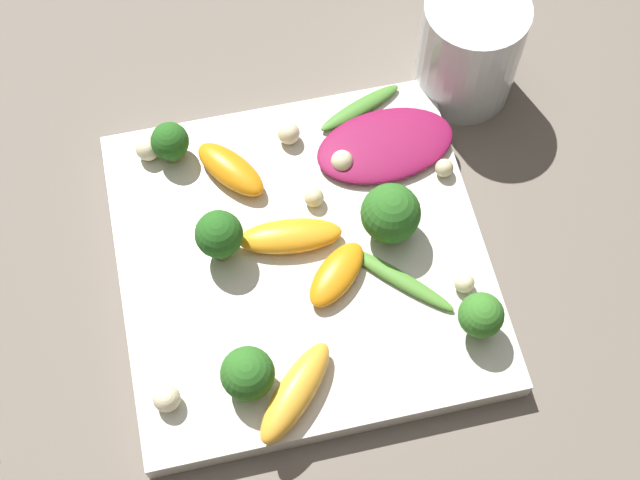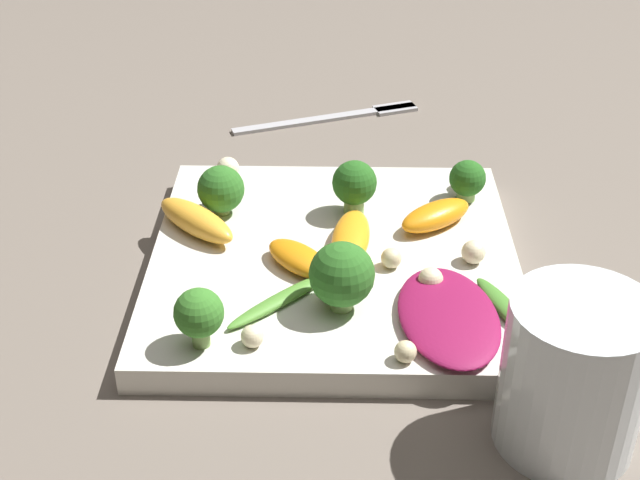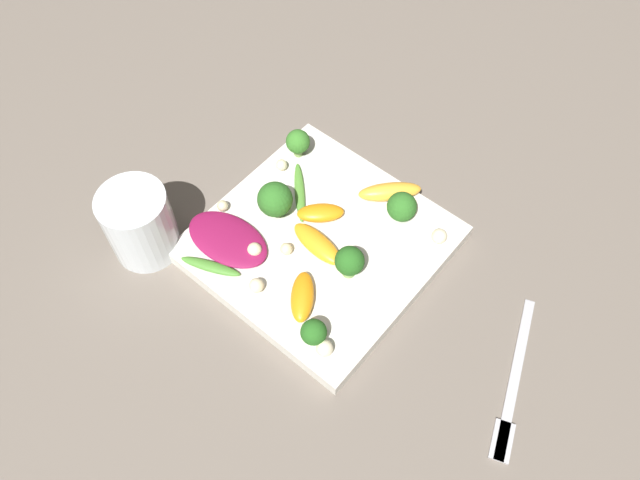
# 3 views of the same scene
# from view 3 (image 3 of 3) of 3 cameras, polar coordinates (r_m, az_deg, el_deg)

# --- Properties ---
(ground_plane) EXTENTS (2.40, 2.40, 0.00)m
(ground_plane) POSITION_cam_3_polar(r_m,az_deg,el_deg) (0.77, -0.00, -0.66)
(ground_plane) COLOR #6B6056
(plate) EXTENTS (0.27, 0.27, 0.02)m
(plate) POSITION_cam_3_polar(r_m,az_deg,el_deg) (0.76, -0.00, -0.26)
(plate) COLOR silver
(plate) RESTS_ON ground_plane
(drinking_glass) EXTENTS (0.08, 0.08, 0.10)m
(drinking_glass) POSITION_cam_3_polar(r_m,az_deg,el_deg) (0.76, -16.15, 1.44)
(drinking_glass) COLOR white
(drinking_glass) RESTS_ON ground_plane
(fork) EXTENTS (0.19, 0.08, 0.01)m
(fork) POSITION_cam_3_polar(r_m,az_deg,el_deg) (0.72, 17.13, -13.26)
(fork) COLOR #B2B2B7
(fork) RESTS_ON ground_plane
(radicchio_leaf_0) EXTENTS (0.07, 0.11, 0.01)m
(radicchio_leaf_0) POSITION_cam_3_polar(r_m,az_deg,el_deg) (0.75, -8.44, 0.08)
(radicchio_leaf_0) COLOR maroon
(radicchio_leaf_0) RESTS_ON plate
(orange_segment_0) EXTENTS (0.06, 0.06, 0.02)m
(orange_segment_0) POSITION_cam_3_polar(r_m,az_deg,el_deg) (0.77, 0.04, 2.50)
(orange_segment_0) COLOR orange
(orange_segment_0) RESTS_ON plate
(orange_segment_1) EXTENTS (0.07, 0.07, 0.02)m
(orange_segment_1) POSITION_cam_3_polar(r_m,az_deg,el_deg) (0.79, 6.40, 4.42)
(orange_segment_1) COLOR #FCAD33
(orange_segment_1) RESTS_ON plate
(orange_segment_2) EXTENTS (0.07, 0.06, 0.02)m
(orange_segment_2) POSITION_cam_3_polar(r_m,az_deg,el_deg) (0.70, -1.62, -5.20)
(orange_segment_2) COLOR orange
(orange_segment_2) RESTS_ON plate
(orange_segment_3) EXTENTS (0.04, 0.08, 0.02)m
(orange_segment_3) POSITION_cam_3_polar(r_m,az_deg,el_deg) (0.74, -0.23, -0.36)
(orange_segment_3) COLOR orange
(orange_segment_3) RESTS_ON plate
(broccoli_floret_0) EXTENTS (0.03, 0.03, 0.03)m
(broccoli_floret_0) POSITION_cam_3_polar(r_m,az_deg,el_deg) (0.67, -0.58, -8.47)
(broccoli_floret_0) COLOR #84AD5B
(broccoli_floret_0) RESTS_ON plate
(broccoli_floret_1) EXTENTS (0.03, 0.03, 0.04)m
(broccoli_floret_1) POSITION_cam_3_polar(r_m,az_deg,el_deg) (0.82, -2.03, 8.94)
(broccoli_floret_1) COLOR #7A9E51
(broccoli_floret_1) RESTS_ON plate
(broccoli_floret_2) EXTENTS (0.04, 0.04, 0.05)m
(broccoli_floret_2) POSITION_cam_3_polar(r_m,az_deg,el_deg) (0.76, -4.13, 3.70)
(broccoli_floret_2) COLOR #84AD5B
(broccoli_floret_2) RESTS_ON plate
(broccoli_floret_3) EXTENTS (0.03, 0.03, 0.04)m
(broccoli_floret_3) POSITION_cam_3_polar(r_m,az_deg,el_deg) (0.71, 2.71, -1.99)
(broccoli_floret_3) COLOR #84AD5B
(broccoli_floret_3) RESTS_ON plate
(broccoli_floret_4) EXTENTS (0.04, 0.04, 0.04)m
(broccoli_floret_4) POSITION_cam_3_polar(r_m,az_deg,el_deg) (0.76, 7.49, 3.02)
(broccoli_floret_4) COLOR #7A9E51
(broccoli_floret_4) RESTS_ON plate
(arugula_sprig_0) EXTENTS (0.07, 0.07, 0.01)m
(arugula_sprig_0) POSITION_cam_3_polar(r_m,az_deg,el_deg) (0.79, -1.87, 4.41)
(arugula_sprig_0) COLOR #518E33
(arugula_sprig_0) RESTS_ON plate
(arugula_sprig_1) EXTENTS (0.04, 0.07, 0.01)m
(arugula_sprig_1) POSITION_cam_3_polar(r_m,az_deg,el_deg) (0.74, -9.98, -2.39)
(arugula_sprig_1) COLOR #47842D
(arugula_sprig_1) RESTS_ON plate
(macadamia_nut_0) EXTENTS (0.02, 0.02, 0.02)m
(macadamia_nut_0) POSITION_cam_3_polar(r_m,az_deg,el_deg) (0.68, 0.42, -9.88)
(macadamia_nut_0) COLOR beige
(macadamia_nut_0) RESTS_ON plate
(macadamia_nut_1) EXTENTS (0.02, 0.02, 0.02)m
(macadamia_nut_1) POSITION_cam_3_polar(r_m,az_deg,el_deg) (0.71, -5.83, -4.16)
(macadamia_nut_1) COLOR beige
(macadamia_nut_1) RESTS_ON plate
(macadamia_nut_2) EXTENTS (0.02, 0.02, 0.02)m
(macadamia_nut_2) POSITION_cam_3_polar(r_m,az_deg,el_deg) (0.74, -6.01, -0.88)
(macadamia_nut_2) COLOR beige
(macadamia_nut_2) RESTS_ON plate
(macadamia_nut_3) EXTENTS (0.01, 0.01, 0.01)m
(macadamia_nut_3) POSITION_cam_3_polar(r_m,az_deg,el_deg) (0.74, -3.09, -0.82)
(macadamia_nut_3) COLOR beige
(macadamia_nut_3) RESTS_ON plate
(macadamia_nut_4) EXTENTS (0.01, 0.01, 0.01)m
(macadamia_nut_4) POSITION_cam_3_polar(r_m,az_deg,el_deg) (0.78, -8.89, 3.10)
(macadamia_nut_4) COLOR beige
(macadamia_nut_4) RESTS_ON plate
(macadamia_nut_5) EXTENTS (0.01, 0.01, 0.01)m
(macadamia_nut_5) POSITION_cam_3_polar(r_m,az_deg,el_deg) (0.81, -3.54, 6.86)
(macadamia_nut_5) COLOR beige
(macadamia_nut_5) RESTS_ON plate
(macadamia_nut_6) EXTENTS (0.02, 0.02, 0.02)m
(macadamia_nut_6) POSITION_cam_3_polar(r_m,az_deg,el_deg) (0.76, 10.86, 0.34)
(macadamia_nut_6) COLOR beige
(macadamia_nut_6) RESTS_ON plate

